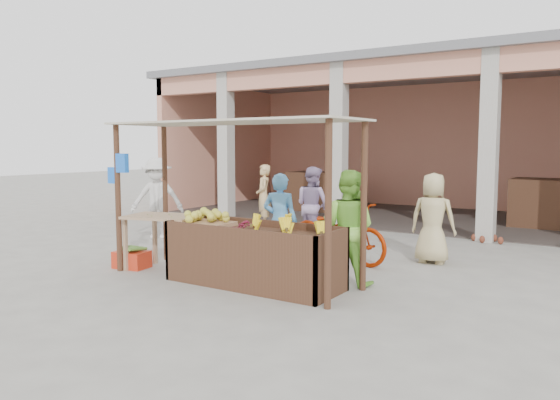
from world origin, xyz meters
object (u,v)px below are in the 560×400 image
Objects in this scene: vendor_blue at (280,218)px; motorcycle at (338,231)px; vendor_green at (348,224)px; side_table at (162,224)px; red_crate at (132,259)px; fruit_stall at (254,258)px.

motorcycle is at bearing -130.48° from vendor_blue.
side_table is at bearing 16.15° from vendor_green.
motorcycle reaches higher than red_crate.
vendor_green reaches higher than vendor_blue.
vendor_blue reaches higher than side_table.
vendor_blue is at bearing 101.90° from fruit_stall.
fruit_stall is at bearing -4.17° from red_crate.
red_crate is 3.53m from motorcycle.
side_table is (-1.76, -0.07, 0.36)m from fruit_stall.
vendor_green is (1.33, -0.24, 0.04)m from vendor_blue.
vendor_blue is at bearing -10.85° from vendor_green.
side_table is 2.36× the size of red_crate.
vendor_blue reaches higher than red_crate.
red_crate is at bearing -175.28° from fruit_stall.
vendor_blue is (-0.22, 1.04, 0.45)m from fruit_stall.
red_crate is 0.32× the size of vendor_blue.
red_crate is at bearing 15.30° from vendor_green.
red_crate is 0.30× the size of vendor_green.
vendor_blue reaches higher than fruit_stall.
vendor_blue is at bearing 21.20° from red_crate.
fruit_stall is 1.25× the size of motorcycle.
motorcycle is (0.30, 2.09, 0.14)m from fruit_stall.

